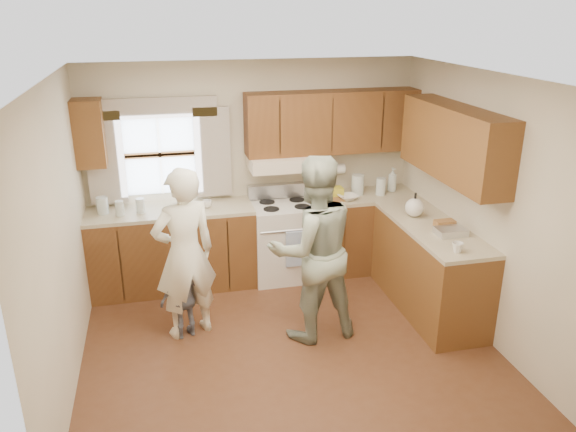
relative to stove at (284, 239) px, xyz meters
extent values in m
plane|color=#522D19|center=(-0.30, -1.44, -0.47)|extent=(3.80, 3.80, 0.00)
plane|color=white|center=(-0.30, -1.44, 2.03)|extent=(3.80, 3.80, 0.00)
plane|color=beige|center=(-0.30, 0.31, 0.78)|extent=(3.80, 0.00, 3.80)
plane|color=beige|center=(-0.30, -3.19, 0.78)|extent=(3.80, 0.00, 3.80)
plane|color=beige|center=(-2.20, -1.44, 0.78)|extent=(0.00, 3.50, 3.50)
plane|color=beige|center=(1.60, -1.44, 0.78)|extent=(0.00, 3.50, 3.50)
cube|color=#3F1E0D|center=(-1.29, 0.01, -0.02)|extent=(1.82, 0.60, 0.90)
cube|color=#3F1E0D|center=(0.99, 0.01, -0.02)|extent=(1.22, 0.60, 0.90)
cube|color=#462310|center=(1.30, -1.11, -0.02)|extent=(0.60, 1.65, 0.90)
cube|color=#C4B993|center=(-1.29, 0.01, 0.45)|extent=(1.82, 0.60, 0.04)
cube|color=#C4B993|center=(0.99, 0.01, 0.45)|extent=(1.22, 0.60, 0.04)
cube|color=#C4B993|center=(1.30, -1.11, 0.45)|extent=(0.60, 1.65, 0.04)
cube|color=#3F1E0D|center=(0.60, 0.15, 1.33)|extent=(2.00, 0.33, 0.70)
cube|color=#462310|center=(-2.05, 0.15, 1.33)|extent=(0.30, 0.33, 0.70)
cube|color=#462310|center=(1.43, -1.11, 1.33)|extent=(0.33, 1.65, 0.70)
cube|color=beige|center=(0.00, 0.08, 0.91)|extent=(0.76, 0.45, 0.15)
cube|color=silver|center=(-1.35, 0.29, 1.03)|extent=(0.90, 0.03, 0.90)
cube|color=gold|center=(-1.93, 0.24, 1.03)|extent=(0.40, 0.05, 1.02)
cube|color=gold|center=(-0.77, 0.24, 1.03)|extent=(0.40, 0.05, 1.02)
cube|color=gold|center=(-1.35, 0.24, 1.55)|extent=(1.30, 0.05, 0.22)
cylinder|color=white|center=(0.65, 0.21, 0.75)|extent=(0.27, 0.12, 0.12)
imported|color=silver|center=(-0.88, -0.02, 0.52)|extent=(0.12, 0.12, 0.09)
imported|color=silver|center=(1.35, 0.06, 0.62)|extent=(0.13, 0.13, 0.29)
imported|color=silver|center=(0.73, -0.12, 0.50)|extent=(0.28, 0.28, 0.06)
imported|color=silver|center=(1.21, -1.76, 0.52)|extent=(0.11, 0.11, 0.09)
cylinder|color=silver|center=(-2.00, 0.04, 0.57)|extent=(0.12, 0.12, 0.19)
cylinder|color=silver|center=(-1.82, -0.06, 0.56)|extent=(0.09, 0.09, 0.16)
cube|color=olive|center=(0.58, -0.10, 0.48)|extent=(0.22, 0.16, 0.02)
cube|color=gold|center=(0.60, 0.02, 0.53)|extent=(0.20, 0.14, 0.11)
cylinder|color=silver|center=(0.91, 0.05, 0.59)|extent=(0.15, 0.15, 0.24)
cylinder|color=silver|center=(1.16, -0.03, 0.58)|extent=(0.11, 0.11, 0.20)
sphere|color=silver|center=(1.23, -0.80, 0.57)|extent=(0.20, 0.20, 0.20)
cube|color=olive|center=(1.37, -1.21, 0.52)|extent=(0.20, 0.11, 0.09)
cube|color=silver|center=(1.36, -1.36, 0.51)|extent=(0.29, 0.20, 0.07)
cylinder|color=silver|center=(-1.60, -0.02, 0.55)|extent=(0.09, 0.09, 0.16)
cube|color=silver|center=(0.00, -0.01, -0.02)|extent=(0.76, 0.64, 0.90)
cube|color=#B7B7BC|center=(0.00, 0.25, 0.52)|extent=(0.76, 0.10, 0.16)
cylinder|color=#B7B7BC|center=(0.00, -0.33, 0.23)|extent=(0.68, 0.03, 0.03)
cube|color=#4F78B9|center=(0.05, -0.35, 0.01)|extent=(0.22, 0.02, 0.42)
cylinder|color=black|center=(-0.18, 0.11, 0.44)|extent=(0.18, 0.18, 0.01)
cylinder|color=black|center=(0.18, 0.11, 0.44)|extent=(0.18, 0.18, 0.01)
cylinder|color=black|center=(-0.18, -0.14, 0.44)|extent=(0.18, 0.18, 0.01)
cylinder|color=black|center=(0.18, -0.14, 0.44)|extent=(0.18, 0.18, 0.01)
imported|color=white|center=(-1.20, -1.02, 0.38)|extent=(0.71, 0.58, 1.69)
imported|color=#28452A|center=(-0.03, -1.32, 0.44)|extent=(0.95, 0.78, 1.81)
imported|color=slate|center=(-1.23, -1.07, -0.06)|extent=(0.51, 0.33, 0.81)
camera|label=1|loc=(-1.36, -5.94, 2.57)|focal=35.00mm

